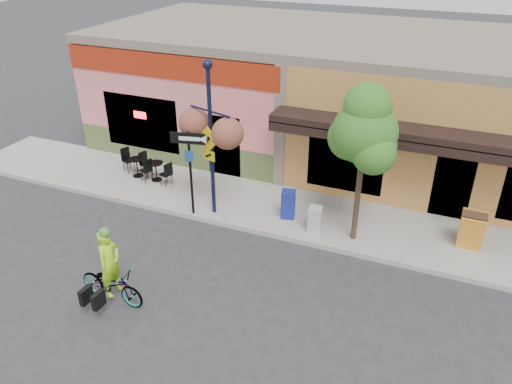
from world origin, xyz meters
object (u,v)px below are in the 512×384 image
newspaper_box_blue (288,204)px  street_tree (361,166)px  lamp_post (211,141)px  one_way_sign (191,174)px  bicycle (112,284)px  newspaper_box_grey (315,220)px  building (342,93)px  cyclist_rider (111,272)px

newspaper_box_blue → street_tree: size_ratio=0.20×
lamp_post → street_tree: 4.27m
street_tree → lamp_post: bearing=-177.3°
one_way_sign → newspaper_box_blue: bearing=4.4°
one_way_sign → bicycle: bearing=-102.4°
newspaper_box_grey → street_tree: street_tree is taller
building → newspaper_box_grey: bearing=-81.5°
building → street_tree: bearing=-71.9°
building → one_way_sign: size_ratio=6.87×
cyclist_rider → lamp_post: bearing=-2.7°
lamp_post → one_way_sign: lamp_post is taller
lamp_post → newspaper_box_blue: (2.19, 0.56, -1.89)m
bicycle → street_tree: street_tree is taller
bicycle → newspaper_box_blue: newspaper_box_blue is taller
bicycle → cyclist_rider: cyclist_rider is taller
building → newspaper_box_grey: building is taller
newspaper_box_grey → lamp_post: bearing=176.2°
bicycle → newspaper_box_grey: (3.65, 4.49, 0.09)m
newspaper_box_grey → bicycle: bearing=-134.9°
building → newspaper_box_blue: 6.20m
lamp_post → one_way_sign: (-0.56, -0.31, -1.01)m
building → lamp_post: 6.90m
street_tree → newspaper_box_blue: bearing=170.1°
cyclist_rider → one_way_sign: one_way_sign is taller
lamp_post → cyclist_rider: bearing=-79.0°
bicycle → lamp_post: size_ratio=0.38×
cyclist_rider → newspaper_box_grey: (3.60, 4.49, -0.30)m
cyclist_rider → one_way_sign: (-0.11, 4.07, 0.63)m
one_way_sign → newspaper_box_grey: (3.71, 0.42, -0.93)m
bicycle → building: bearing=-10.7°
bicycle → cyclist_rider: 0.39m
building → newspaper_box_grey: (0.96, -6.43, -1.70)m
bicycle → lamp_post: 4.85m
one_way_sign → street_tree: street_tree is taller
newspaper_box_blue → building: bearing=77.1°
lamp_post → newspaper_box_blue: 2.95m
lamp_post → street_tree: bearing=19.5°
newspaper_box_blue → street_tree: 2.78m
building → bicycle: bearing=-103.8°
cyclist_rider → newspaper_box_blue: bearing=-25.0°
bicycle → cyclist_rider: bearing=-86.9°
building → cyclist_rider: building is taller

